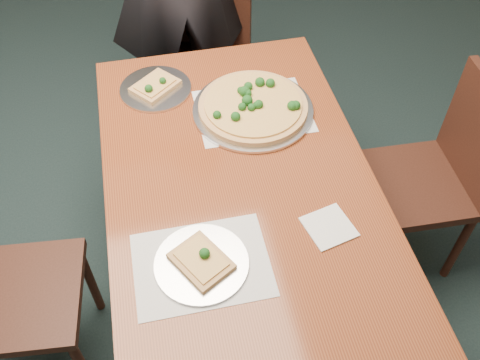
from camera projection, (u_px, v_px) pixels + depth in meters
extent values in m
plane|color=black|center=(149.00, 261.00, 2.46)|extent=(8.00, 8.00, 0.00)
cube|color=#622813|center=(240.00, 184.00, 1.81)|extent=(0.90, 1.50, 0.04)
cylinder|color=black|center=(127.00, 139.00, 2.48)|extent=(0.07, 0.07, 0.70)
cylinder|color=black|center=(289.00, 116.00, 2.59)|extent=(0.07, 0.07, 0.70)
cube|color=black|center=(202.00, 68.00, 2.67)|extent=(0.55, 0.55, 0.04)
cylinder|color=black|center=(163.00, 122.00, 2.76)|extent=(0.04, 0.04, 0.43)
cylinder|color=black|center=(181.00, 79.00, 2.99)|extent=(0.04, 0.04, 0.43)
cylinder|color=black|center=(231.00, 131.00, 2.71)|extent=(0.04, 0.04, 0.43)
cylinder|color=black|center=(244.00, 87.00, 2.95)|extent=(0.04, 0.04, 0.43)
cube|color=black|center=(209.00, 5.00, 2.61)|extent=(0.40, 0.20, 0.44)
cube|color=black|center=(20.00, 297.00, 1.84)|extent=(0.46, 0.46, 0.04)
cylinder|color=black|center=(91.00, 281.00, 2.15)|extent=(0.04, 0.04, 0.43)
cube|color=black|center=(416.00, 185.00, 2.17)|extent=(0.44, 0.44, 0.04)
cylinder|color=black|center=(351.00, 193.00, 2.45)|extent=(0.04, 0.04, 0.43)
cylinder|color=black|center=(425.00, 183.00, 2.49)|extent=(0.04, 0.04, 0.43)
cylinder|color=black|center=(377.00, 259.00, 2.22)|extent=(0.04, 0.04, 0.43)
cylinder|color=black|center=(458.00, 247.00, 2.26)|extent=(0.04, 0.04, 0.43)
cube|color=black|center=(479.00, 137.00, 2.01)|extent=(0.05, 0.42, 0.44)
cube|color=white|center=(253.00, 111.00, 2.02)|extent=(0.42, 0.32, 0.00)
cube|color=white|center=(202.00, 265.00, 1.58)|extent=(0.40, 0.30, 0.00)
cylinder|color=silver|center=(253.00, 110.00, 2.01)|extent=(0.45, 0.45, 0.01)
cylinder|color=#BE8249|center=(253.00, 106.00, 2.00)|extent=(0.41, 0.41, 0.02)
cylinder|color=#F2E47E|center=(253.00, 104.00, 1.99)|extent=(0.37, 0.37, 0.01)
sphere|color=#144215|center=(247.00, 93.00, 2.01)|extent=(0.03, 0.03, 0.03)
sphere|color=#144215|center=(270.00, 83.00, 2.05)|extent=(0.04, 0.04, 0.04)
sphere|color=#144215|center=(248.00, 86.00, 2.03)|extent=(0.03, 0.03, 0.03)
sphere|color=#144215|center=(242.00, 107.00, 1.96)|extent=(0.03, 0.03, 0.03)
sphere|color=#144215|center=(245.00, 91.00, 2.01)|extent=(0.04, 0.04, 0.04)
sphere|color=#144215|center=(259.00, 104.00, 1.97)|extent=(0.03, 0.03, 0.03)
sphere|color=#144215|center=(257.00, 105.00, 1.97)|extent=(0.03, 0.03, 0.03)
sphere|color=#144215|center=(247.00, 101.00, 1.98)|extent=(0.04, 0.04, 0.04)
sphere|color=#144215|center=(251.00, 107.00, 1.96)|extent=(0.03, 0.03, 0.03)
sphere|color=#144215|center=(236.00, 117.00, 1.92)|extent=(0.04, 0.04, 0.04)
sphere|color=#144215|center=(296.00, 105.00, 1.96)|extent=(0.04, 0.04, 0.04)
sphere|color=#144215|center=(292.00, 106.00, 1.96)|extent=(0.04, 0.04, 0.04)
sphere|color=#144215|center=(217.00, 115.00, 1.93)|extent=(0.03, 0.03, 0.03)
sphere|color=#144215|center=(241.00, 90.00, 2.02)|extent=(0.03, 0.03, 0.03)
sphere|color=#144215|center=(260.00, 82.00, 2.05)|extent=(0.04, 0.04, 0.04)
cylinder|color=silver|center=(202.00, 263.00, 1.57)|extent=(0.28, 0.28, 0.01)
cube|color=#BE8249|center=(201.00, 261.00, 1.56)|extent=(0.20, 0.21, 0.02)
cube|color=#F2E47E|center=(201.00, 259.00, 1.55)|extent=(0.16, 0.17, 0.01)
sphere|color=#144215|center=(205.00, 253.00, 1.56)|extent=(0.03, 0.03, 0.03)
sphere|color=#144215|center=(204.00, 253.00, 1.55)|extent=(0.03, 0.03, 0.03)
cylinder|color=silver|center=(156.00, 89.00, 2.10)|extent=(0.28, 0.28, 0.01)
cube|color=#BE8249|center=(155.00, 86.00, 2.09)|extent=(0.21, 0.21, 0.02)
cube|color=#F2E47E|center=(155.00, 84.00, 2.08)|extent=(0.17, 0.17, 0.01)
sphere|color=#144215|center=(149.00, 89.00, 2.04)|extent=(0.03, 0.03, 0.03)
sphere|color=#144215|center=(163.00, 81.00, 2.08)|extent=(0.03, 0.03, 0.03)
cube|color=white|center=(329.00, 227.00, 1.66)|extent=(0.17, 0.17, 0.01)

